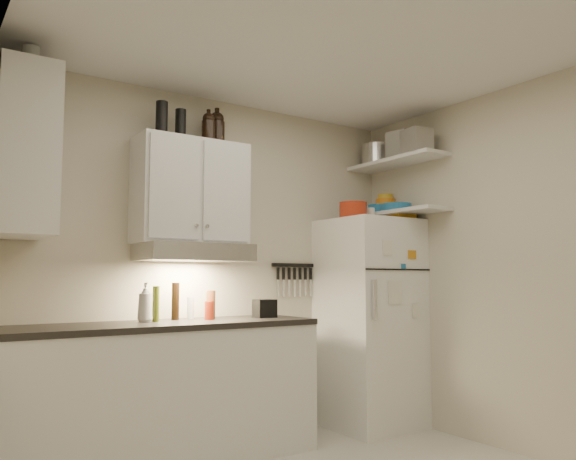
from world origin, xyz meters
TOP-DOWN VIEW (x-y plane):
  - ceiling at (0.00, 0.00)m, footprint 3.20×3.00m
  - back_wall at (0.00, 1.51)m, footprint 3.20×0.02m
  - left_wall at (-1.61, 0.00)m, footprint 0.02×3.00m
  - right_wall at (1.61, 0.00)m, footprint 0.02×3.00m
  - base_cabinet at (-0.55, 1.20)m, footprint 2.10×0.60m
  - countertop at (-0.55, 1.20)m, footprint 2.10×0.62m
  - upper_cabinet at (-0.30, 1.33)m, footprint 0.80×0.33m
  - side_cabinet at (-1.44, 1.20)m, footprint 0.33×0.55m
  - range_hood at (-0.30, 1.27)m, footprint 0.76×0.46m
  - fridge at (1.25, 1.16)m, footprint 0.70×0.68m
  - shelf_hi at (1.45, 1.02)m, footprint 0.30×0.95m
  - shelf_lo at (1.45, 1.02)m, footprint 0.30×0.95m
  - knife_strip at (0.70, 1.49)m, footprint 0.42×0.02m
  - dutch_oven at (1.04, 1.12)m, footprint 0.27×0.27m
  - book_stack at (1.48, 1.03)m, footprint 0.22×0.26m
  - spice_jar at (1.24, 1.12)m, footprint 0.07×0.07m
  - stock_pot at (1.49, 1.31)m, footprint 0.28×0.28m
  - tin_a at (1.41, 0.91)m, footprint 0.24×0.22m
  - tin_b at (1.39, 0.73)m, footprint 0.21×0.21m
  - bowl_teal at (1.49, 1.28)m, footprint 0.22×0.22m
  - bowl_orange at (1.54, 1.25)m, footprint 0.17×0.17m
  - bowl_yellow at (1.54, 1.25)m, footprint 0.14×0.14m
  - plates at (1.44, 1.03)m, footprint 0.33×0.33m
  - growler_a at (-0.18, 1.31)m, footprint 0.12×0.12m
  - growler_b at (-0.07, 1.40)m, footprint 0.14×0.14m
  - thermos_a at (-0.39, 1.34)m, footprint 0.09×0.09m
  - thermos_b at (-0.55, 1.29)m, footprint 0.10×0.10m
  - side_jar at (-1.41, 1.18)m, footprint 0.12×0.12m
  - soap_bottle at (-0.64, 1.27)m, footprint 0.13×0.13m
  - pepper_mill at (-0.15, 1.30)m, footprint 0.06×0.06m
  - oil_bottle at (-0.57, 1.26)m, footprint 0.05×0.05m
  - vinegar_bottle at (-0.40, 1.35)m, footprint 0.07×0.07m
  - clear_bottle at (-0.28, 1.35)m, footprint 0.06×0.06m
  - red_jar at (-0.19, 1.24)m, footprint 0.07×0.07m
  - caddy at (0.25, 1.21)m, footprint 0.16×0.11m

SIDE VIEW (x-z plane):
  - base_cabinet at x=-0.55m, z-range 0.00..0.88m
  - fridge at x=1.25m, z-range 0.00..1.70m
  - countertop at x=-0.55m, z-range 0.88..0.92m
  - red_jar at x=-0.19m, z-range 0.92..1.05m
  - caddy at x=0.25m, z-range 0.92..1.05m
  - clear_bottle at x=-0.28m, z-range 0.92..1.08m
  - pepper_mill at x=-0.15m, z-range 0.92..1.12m
  - oil_bottle at x=-0.57m, z-range 0.92..1.16m
  - vinegar_bottle at x=-0.40m, z-range 0.92..1.18m
  - soap_bottle at x=-0.64m, z-range 0.92..1.21m
  - back_wall at x=0.00m, z-range 0.00..2.60m
  - left_wall at x=-1.61m, z-range 0.00..2.60m
  - right_wall at x=1.61m, z-range 0.00..2.60m
  - knife_strip at x=0.70m, z-range 1.31..1.33m
  - range_hood at x=-0.30m, z-range 1.33..1.45m
  - book_stack at x=1.48m, z-range 1.70..1.78m
  - spice_jar at x=1.24m, z-range 1.70..1.80m
  - shelf_lo at x=1.45m, z-range 1.75..1.77m
  - dutch_oven at x=1.04m, z-range 1.70..1.83m
  - plates at x=1.44m, z-range 1.77..1.84m
  - bowl_teal at x=1.49m, z-range 1.77..1.86m
  - upper_cabinet at x=-0.30m, z-range 1.45..2.20m
  - bowl_orange at x=1.54m, z-range 1.86..1.91m
  - bowl_yellow at x=1.54m, z-range 1.91..1.96m
  - side_cabinet at x=-1.44m, z-range 1.45..2.45m
  - shelf_hi at x=1.45m, z-range 2.19..2.22m
  - tin_b at x=1.39m, z-range 2.21..2.41m
  - thermos_a at x=-0.39m, z-range 2.20..2.42m
  - stock_pot at x=1.49m, z-range 2.21..2.41m
  - growler_a at x=-0.18m, z-range 2.20..2.43m
  - tin_a at x=1.41m, z-range 2.21..2.42m
  - thermos_b at x=-0.55m, z-range 2.20..2.44m
  - growler_b at x=-0.07m, z-range 2.20..2.48m
  - side_jar at x=-1.41m, z-range 2.45..2.59m
  - ceiling at x=0.00m, z-range 2.60..2.62m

